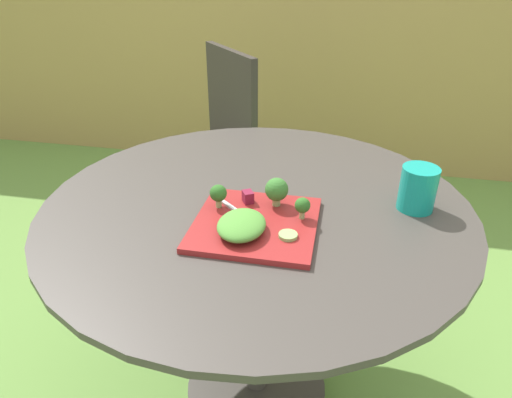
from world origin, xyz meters
The scene contains 13 objects.
ground_plane centered at (0.00, 0.00, 0.00)m, with size 12.00×12.00×0.00m, color #669342.
bamboo_fence centered at (0.00, 1.84, 0.78)m, with size 8.00×0.08×1.56m, color #A8894C.
patio_table centered at (0.00, 0.00, 0.51)m, with size 1.07×1.07×0.71m.
patio_chair centered at (-0.38, 0.84, 0.53)m, with size 0.62×0.62×0.90m.
salad_plate centered at (0.02, -0.11, 0.72)m, with size 0.28×0.28×0.01m, color maroon.
drinking_glass centered at (0.39, 0.05, 0.76)m, with size 0.09×0.09×0.11m.
fork centered at (-0.02, -0.09, 0.73)m, with size 0.13×0.11×0.00m.
lettuce_mound centered at (0.00, -0.16, 0.75)m, with size 0.11×0.13×0.04m, color #519338.
broccoli_floret_0 centered at (0.06, -0.03, 0.77)m, with size 0.06×0.06×0.07m.
broccoli_floret_1 centered at (-0.08, -0.07, 0.76)m, with size 0.04×0.04×0.06m.
broccoli_floret_2 centered at (0.12, -0.08, 0.76)m, with size 0.04×0.04×0.05m.
cucumber_slice_0 centered at (0.10, -0.16, 0.73)m, with size 0.04×0.04×0.01m, color #8EB766.
beet_chunk_0 centered at (-0.02, -0.03, 0.74)m, with size 0.03×0.02×0.03m, color maroon.
Camera 1 is at (0.20, -0.99, 1.28)m, focal length 32.33 mm.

